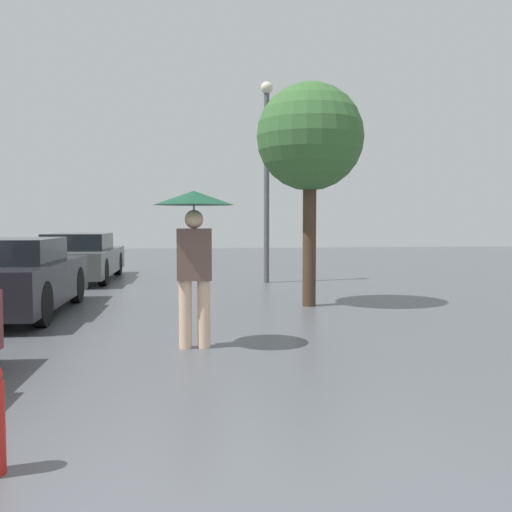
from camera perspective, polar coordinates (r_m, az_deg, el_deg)
name	(u,v)px	position (r m, az deg, el deg)	size (l,w,h in m)	color
pedestrian	(194,229)	(6.90, -6.21, 2.66)	(0.96, 0.96, 1.91)	beige
parked_car_middle	(14,278)	(10.24, -23.05, -2.02)	(1.67, 4.06, 1.26)	black
parked_car_farthest	(80,258)	(15.56, -17.17, -0.17)	(1.74, 4.43, 1.23)	#4C514C
tree	(310,139)	(10.47, 5.42, 11.59)	(1.93, 1.93, 4.02)	#473323
street_lamp	(267,164)	(14.36, 1.07, 9.14)	(0.30, 0.30, 4.98)	#515456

